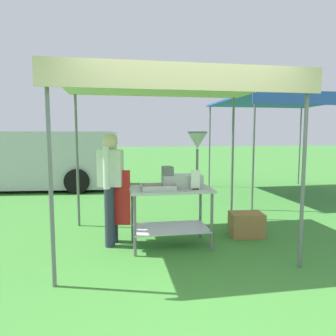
% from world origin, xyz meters
% --- Properties ---
extents(ground_plane, '(70.00, 70.00, 0.00)m').
position_xyz_m(ground_plane, '(0.00, 6.00, 0.00)').
color(ground_plane, '#3D7F33').
extents(stall_canopy, '(3.02, 2.43, 2.33)m').
position_xyz_m(stall_canopy, '(-0.03, 1.46, 2.25)').
color(stall_canopy, slate).
rests_on(stall_canopy, ground).
extents(donut_cart, '(1.14, 0.67, 0.85)m').
position_xyz_m(donut_cart, '(-0.03, 1.36, 0.62)').
color(donut_cart, '#B7B7BC').
rests_on(donut_cart, ground).
extents(donut_tray, '(0.48, 0.33, 0.07)m').
position_xyz_m(donut_tray, '(-0.22, 1.25, 0.87)').
color(donut_tray, '#B7B7BC').
rests_on(donut_tray, donut_cart).
extents(donut_fryer, '(0.64, 0.28, 0.79)m').
position_xyz_m(donut_fryer, '(0.21, 1.39, 1.15)').
color(donut_fryer, '#B7B7BC').
rests_on(donut_fryer, donut_cart).
extents(menu_sign, '(0.13, 0.05, 0.27)m').
position_xyz_m(menu_sign, '(0.29, 1.18, 0.96)').
color(menu_sign, black).
rests_on(menu_sign, donut_cart).
extents(vendor, '(0.47, 0.54, 1.61)m').
position_xyz_m(vendor, '(-0.85, 1.59, 0.90)').
color(vendor, '#2D3347').
rests_on(vendor, ground).
extents(supply_crate, '(0.54, 0.42, 0.37)m').
position_xyz_m(supply_crate, '(1.24, 1.61, 0.19)').
color(supply_crate, olive).
rests_on(supply_crate, ground).
extents(van_silver, '(5.14, 2.41, 1.69)m').
position_xyz_m(van_silver, '(-3.32, 6.84, 0.88)').
color(van_silver, '#BCBCC1').
rests_on(van_silver, ground).
extents(neighbour_tent, '(3.24, 3.27, 2.51)m').
position_xyz_m(neighbour_tent, '(3.59, 4.68, 2.44)').
color(neighbour_tent, slate).
rests_on(neighbour_tent, ground).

